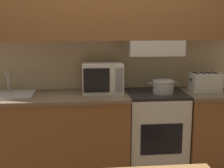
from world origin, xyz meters
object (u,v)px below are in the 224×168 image
sink_basin (6,94)px  toaster (205,82)px  microwave (102,77)px  cooking_pot (163,86)px  stove_range (155,135)px

sink_basin → toaster: bearing=0.7°
sink_basin → microwave: bearing=5.4°
cooking_pot → sink_basin: bearing=178.7°
toaster → sink_basin: size_ratio=0.58×
cooking_pot → toaster: 0.47m
toaster → sink_basin: (-2.06, -0.03, -0.08)m
stove_range → cooking_pot: size_ratio=3.09×
stove_range → microwave: bearing=172.6°
stove_range → toaster: size_ratio=2.99×
cooking_pot → microwave: size_ratio=0.72×
cooking_pot → toaster: bearing=7.6°
cooking_pot → microwave: (-0.62, 0.13, 0.08)m
cooking_pot → microwave: 0.64m
stove_range → sink_basin: 1.61m
cooking_pot → stove_range: bearing=138.4°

